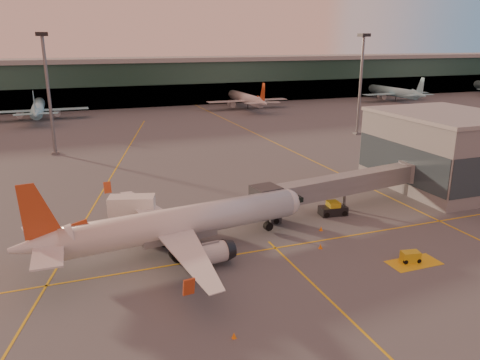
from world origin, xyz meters
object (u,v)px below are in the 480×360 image
object	(u,v)px
main_airplane	(176,224)
pushback_tug	(333,209)
catering_truck	(133,211)
gpu_cart	(410,257)

from	to	relation	value
main_airplane	pushback_tug	size ratio (longest dim) A/B	8.62
catering_truck	gpu_cart	size ratio (longest dim) A/B	2.83
main_airplane	catering_truck	size ratio (longest dim) A/B	5.48
gpu_cart	catering_truck	bearing A→B (deg)	154.28
catering_truck	gpu_cart	xyz separation A→B (m)	(27.91, -20.55, -2.01)
catering_truck	gpu_cart	bearing A→B (deg)	-19.79
gpu_cart	pushback_tug	world-z (taller)	pushback_tug
main_airplane	catering_truck	xyz separation A→B (m)	(-3.80, 8.67, -0.83)
catering_truck	pushback_tug	world-z (taller)	catering_truck
pushback_tug	main_airplane	bearing A→B (deg)	-163.83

